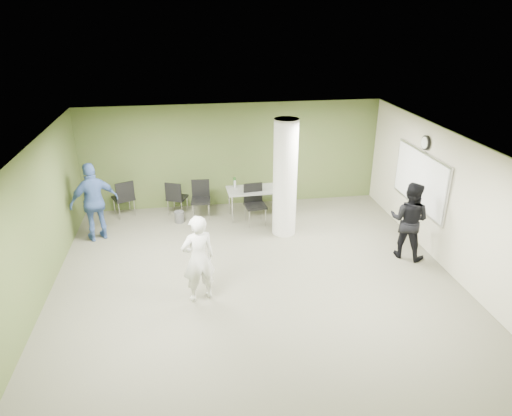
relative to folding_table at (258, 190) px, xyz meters
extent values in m
plane|color=#5C5A48|center=(-0.53, -3.04, -0.73)|extent=(8.00, 8.00, 0.00)
plane|color=white|center=(-0.53, -3.04, 2.07)|extent=(8.00, 8.00, 0.00)
cube|color=#4A5E2C|center=(-0.53, 0.96, 0.67)|extent=(8.00, 2.80, 0.02)
cube|color=#4A5E2C|center=(-4.53, -3.04, 0.67)|extent=(0.02, 8.00, 2.80)
cube|color=beige|center=(3.47, -3.04, 0.67)|extent=(0.02, 8.00, 2.80)
cylinder|color=silver|center=(0.47, -1.04, 0.67)|extent=(0.56, 0.56, 2.80)
cube|color=silver|center=(3.40, -1.84, 0.77)|extent=(0.04, 2.30, 1.30)
cube|color=white|center=(3.37, -1.84, 0.77)|extent=(0.02, 2.20, 1.20)
cylinder|color=black|center=(3.40, -1.84, 1.62)|extent=(0.05, 0.32, 0.32)
cylinder|color=white|center=(3.37, -1.84, 1.62)|extent=(0.02, 0.26, 0.26)
cube|color=gray|center=(0.02, -0.01, 0.03)|extent=(1.66, 0.77, 0.04)
cylinder|color=silver|center=(-0.71, -0.32, -0.36)|extent=(0.04, 0.04, 0.74)
cylinder|color=silver|center=(0.77, -0.27, -0.36)|extent=(0.04, 0.04, 0.74)
cylinder|color=silver|center=(-0.73, 0.26, -0.36)|extent=(0.04, 0.04, 0.74)
cylinder|color=silver|center=(0.75, 0.30, -0.36)|extent=(0.04, 0.04, 0.74)
cylinder|color=#224F1A|center=(-0.58, 0.24, 0.17)|extent=(0.07, 0.07, 0.25)
cylinder|color=#B2B2B7|center=(-0.58, 0.18, 0.14)|extent=(0.06, 0.06, 0.18)
cylinder|color=#4C4C4C|center=(-2.05, -0.04, -0.59)|extent=(0.25, 0.25, 0.29)
cube|color=black|center=(-3.47, 0.61, -0.25)|extent=(0.65, 0.65, 0.05)
cube|color=black|center=(-3.38, 0.41, 0.02)|extent=(0.45, 0.24, 0.48)
cylinder|color=silver|center=(-3.37, 0.88, -0.50)|extent=(0.02, 0.02, 0.46)
cylinder|color=silver|center=(-3.74, 0.71, -0.50)|extent=(0.02, 0.02, 0.46)
cylinder|color=silver|center=(-3.20, 0.51, -0.50)|extent=(0.02, 0.02, 0.46)
cylinder|color=silver|center=(-3.57, 0.34, -0.50)|extent=(0.02, 0.02, 0.46)
cube|color=black|center=(-2.08, 0.50, -0.28)|extent=(0.61, 0.61, 0.05)
cube|color=black|center=(-2.16, 0.31, -0.03)|extent=(0.42, 0.21, 0.45)
cylinder|color=silver|center=(-1.83, 0.60, -0.51)|extent=(0.02, 0.02, 0.43)
cylinder|color=silver|center=(-2.18, 0.75, -0.51)|extent=(0.02, 0.02, 0.43)
cylinder|color=silver|center=(-1.98, 0.25, -0.51)|extent=(0.02, 0.02, 0.43)
cylinder|color=silver|center=(-2.33, 0.40, -0.51)|extent=(0.02, 0.02, 0.43)
cube|color=black|center=(-1.48, 0.15, -0.26)|extent=(0.52, 0.52, 0.05)
cube|color=black|center=(-1.46, 0.37, 0.00)|extent=(0.46, 0.08, 0.47)
cylinder|color=silver|center=(-1.69, -0.03, -0.50)|extent=(0.02, 0.02, 0.45)
cylinder|color=silver|center=(-1.29, -0.06, -0.50)|extent=(0.02, 0.02, 0.45)
cylinder|color=silver|center=(-1.66, 0.37, -0.50)|extent=(0.02, 0.02, 0.45)
cylinder|color=silver|center=(-1.26, 0.34, -0.50)|extent=(0.02, 0.02, 0.45)
cube|color=black|center=(-0.14, -0.44, -0.24)|extent=(0.55, 0.55, 0.05)
cube|color=black|center=(-0.16, -0.21, 0.04)|extent=(0.48, 0.10, 0.49)
cylinder|color=silver|center=(-0.32, -0.66, -0.49)|extent=(0.02, 0.02, 0.47)
cylinder|color=silver|center=(0.09, -0.62, -0.49)|extent=(0.02, 0.02, 0.47)
cylinder|color=silver|center=(-0.37, -0.25, -0.49)|extent=(0.02, 0.02, 0.47)
cylinder|color=silver|center=(0.05, -0.21, -0.49)|extent=(0.02, 0.02, 0.47)
imported|color=silver|center=(-1.66, -3.52, 0.13)|extent=(0.72, 0.58, 1.71)
imported|color=black|center=(2.87, -2.57, 0.13)|extent=(1.06, 1.04, 1.72)
imported|color=#3D5A99|center=(-3.93, -0.67, 0.21)|extent=(1.19, 0.86, 1.88)
camera|label=1|loc=(-1.73, -10.80, 4.28)|focal=32.00mm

